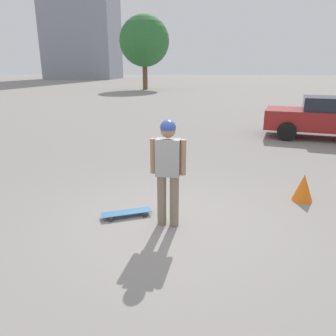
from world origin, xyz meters
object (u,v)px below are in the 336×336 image
(car_parked_near, at_px, (328,117))
(traffic_cone, at_px, (303,188))
(person, at_px, (168,165))
(skateboard, at_px, (127,213))

(car_parked_near, height_order, traffic_cone, car_parked_near)
(person, xyz_separation_m, skateboard, (0.25, 0.74, -0.96))
(skateboard, distance_m, car_parked_near, 9.21)
(skateboard, relative_size, traffic_cone, 1.63)
(car_parked_near, relative_size, traffic_cone, 8.51)
(skateboard, bearing_deg, car_parked_near, -152.81)
(person, height_order, traffic_cone, person)
(person, bearing_deg, car_parked_near, 60.72)
(person, bearing_deg, skateboard, 167.29)
(skateboard, relative_size, car_parked_near, 0.19)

